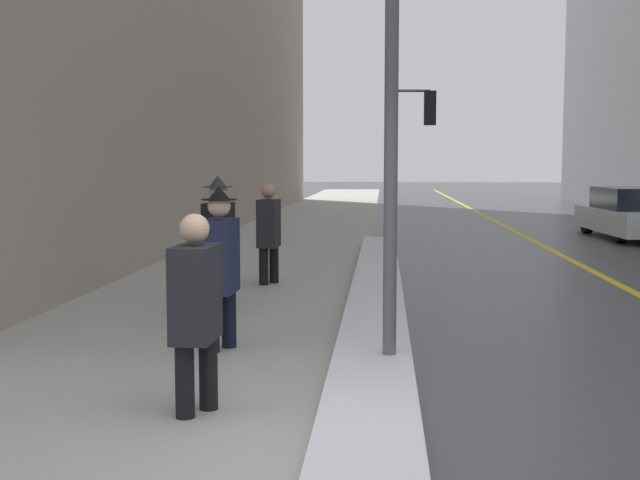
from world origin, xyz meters
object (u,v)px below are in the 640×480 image
(lamp_post, at_px, (392,5))
(pedestrian_in_glasses, at_px, (269,229))
(pedestrian_in_fedora, at_px, (220,261))
(pedestrian_with_shoulder_bag, at_px, (219,238))
(parked_car_white, at_px, (634,214))
(pedestrian_nearside, at_px, (196,304))
(traffic_light_near, at_px, (413,127))

(lamp_post, bearing_deg, pedestrian_in_glasses, 109.05)
(lamp_post, xyz_separation_m, pedestrian_in_fedora, (-1.70, 0.87, -2.33))
(pedestrian_with_shoulder_bag, xyz_separation_m, pedestrian_in_glasses, (0.31, 2.31, -0.07))
(pedestrian_in_fedora, height_order, parked_car_white, pedestrian_in_fedora)
(pedestrian_nearside, bearing_deg, traffic_light_near, 174.54)
(traffic_light_near, distance_m, parked_car_white, 6.09)
(traffic_light_near, bearing_deg, pedestrian_in_glasses, -110.87)
(pedestrian_in_glasses, bearing_deg, pedestrian_in_fedora, 4.29)
(pedestrian_with_shoulder_bag, bearing_deg, traffic_light_near, 168.37)
(traffic_light_near, bearing_deg, pedestrian_in_fedora, -105.31)
(traffic_light_near, xyz_separation_m, pedestrian_in_fedora, (-2.41, -13.69, -1.95))
(lamp_post, height_order, pedestrian_with_shoulder_bag, lamp_post)
(pedestrian_with_shoulder_bag, relative_size, parked_car_white, 0.38)
(traffic_light_near, distance_m, pedestrian_nearside, 16.04)
(pedestrian_nearside, distance_m, parked_car_white, 17.11)
(lamp_post, distance_m, pedestrian_nearside, 3.05)
(traffic_light_near, relative_size, pedestrian_with_shoulder_bag, 2.27)
(pedestrian_in_fedora, bearing_deg, pedestrian_nearside, 9.08)
(pedestrian_nearside, relative_size, pedestrian_in_glasses, 0.96)
(pedestrian_in_fedora, distance_m, parked_car_white, 15.42)
(pedestrian_in_fedora, bearing_deg, lamp_post, 65.33)
(pedestrian_in_glasses, relative_size, parked_car_white, 0.35)
(pedestrian_nearside, height_order, pedestrian_in_fedora, pedestrian_in_fedora)
(pedestrian_with_shoulder_bag, height_order, pedestrian_in_glasses, pedestrian_with_shoulder_bag)
(pedestrian_with_shoulder_bag, bearing_deg, pedestrian_in_fedora, 14.34)
(parked_car_white, bearing_deg, pedestrian_with_shoulder_bag, 140.59)
(pedestrian_nearside, xyz_separation_m, pedestrian_in_glasses, (-0.39, 6.56, 0.03))
(traffic_light_near, relative_size, pedestrian_nearside, 2.60)
(pedestrian_nearside, distance_m, pedestrian_in_fedora, 2.09)
(pedestrian_in_fedora, distance_m, pedestrian_with_shoulder_bag, 2.22)
(lamp_post, distance_m, pedestrian_with_shoulder_bag, 4.38)
(pedestrian_in_fedora, distance_m, pedestrian_in_glasses, 4.49)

